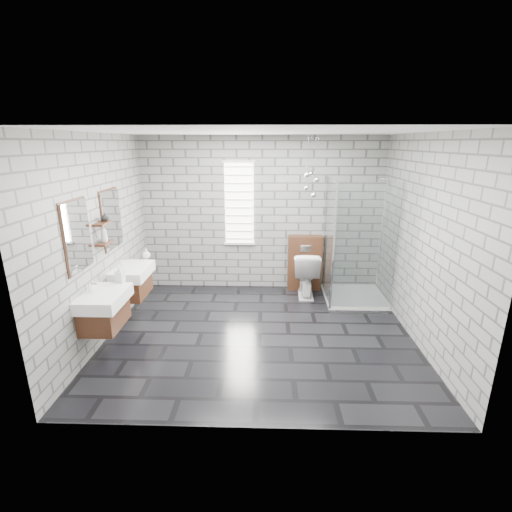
{
  "coord_description": "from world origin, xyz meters",
  "views": [
    {
      "loc": [
        0.09,
        -4.66,
        2.58
      ],
      "look_at": [
        -0.06,
        0.35,
        1.04
      ],
      "focal_mm": 26.0,
      "sensor_mm": 36.0,
      "label": 1
    }
  ],
  "objects_px": {
    "vanity_right": "(130,273)",
    "shower_enclosure": "(351,273)",
    "cistern_panel": "(305,263)",
    "vanity_left": "(101,300)",
    "toilet": "(306,273)"
  },
  "relations": [
    {
      "from": "vanity_left",
      "to": "cistern_panel",
      "type": "distance_m",
      "value": 3.54
    },
    {
      "from": "cistern_panel",
      "to": "vanity_left",
      "type": "bearing_deg",
      "value": -139.39
    },
    {
      "from": "vanity_left",
      "to": "cistern_panel",
      "type": "xyz_separation_m",
      "value": [
        2.68,
        2.3,
        -0.26
      ]
    },
    {
      "from": "vanity_right",
      "to": "shower_enclosure",
      "type": "relative_size",
      "value": 0.77
    },
    {
      "from": "toilet",
      "to": "vanity_right",
      "type": "bearing_deg",
      "value": 23.77
    },
    {
      "from": "vanity_left",
      "to": "shower_enclosure",
      "type": "distance_m",
      "value": 3.85
    },
    {
      "from": "shower_enclosure",
      "to": "cistern_panel",
      "type": "bearing_deg",
      "value": 144.56
    },
    {
      "from": "vanity_left",
      "to": "vanity_right",
      "type": "distance_m",
      "value": 0.97
    },
    {
      "from": "shower_enclosure",
      "to": "toilet",
      "type": "bearing_deg",
      "value": 159.82
    },
    {
      "from": "vanity_left",
      "to": "cistern_panel",
      "type": "relative_size",
      "value": 1.57
    },
    {
      "from": "cistern_panel",
      "to": "toilet",
      "type": "relative_size",
      "value": 1.26
    },
    {
      "from": "vanity_right",
      "to": "toilet",
      "type": "relative_size",
      "value": 1.98
    },
    {
      "from": "cistern_panel",
      "to": "toilet",
      "type": "xyz_separation_m",
      "value": [
        0.0,
        -0.25,
        -0.1
      ]
    },
    {
      "from": "vanity_left",
      "to": "shower_enclosure",
      "type": "height_order",
      "value": "shower_enclosure"
    },
    {
      "from": "vanity_right",
      "to": "shower_enclosure",
      "type": "distance_m",
      "value": 3.51
    }
  ]
}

